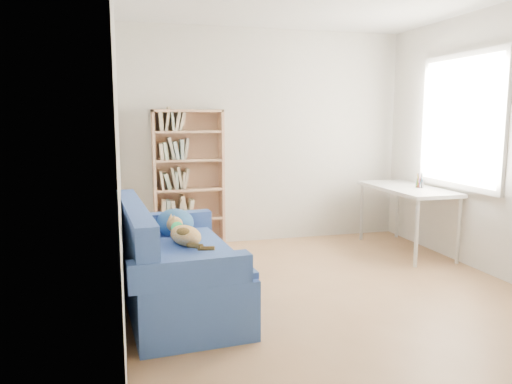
# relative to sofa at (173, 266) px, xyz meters

# --- Properties ---
(ground) EXTENTS (4.00, 4.00, 0.00)m
(ground) POSITION_rel_sofa_xyz_m (1.35, -0.07, -0.33)
(ground) COLOR #926742
(ground) RESTS_ON ground
(room_shell) EXTENTS (3.54, 4.04, 2.62)m
(room_shell) POSITION_rel_sofa_xyz_m (1.45, -0.04, 1.31)
(room_shell) COLOR silver
(room_shell) RESTS_ON ground
(sofa) EXTENTS (0.95, 1.80, 0.86)m
(sofa) POSITION_rel_sofa_xyz_m (0.00, 0.00, 0.00)
(sofa) COLOR navy
(sofa) RESTS_ON ground
(bookshelf) EXTENTS (0.82, 0.25, 1.63)m
(bookshelf) POSITION_rel_sofa_xyz_m (0.37, 1.78, 0.43)
(bookshelf) COLOR tan
(bookshelf) RESTS_ON ground
(desk) EXTENTS (0.60, 1.32, 0.75)m
(desk) POSITION_rel_sofa_xyz_m (2.78, 1.00, 0.35)
(desk) COLOR silver
(desk) RESTS_ON ground
(pen_cup) EXTENTS (0.09, 0.09, 0.17)m
(pen_cup) POSITION_rel_sofa_xyz_m (2.88, 0.92, 0.48)
(pen_cup) COLOR white
(pen_cup) RESTS_ON desk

